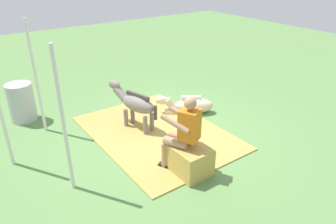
{
  "coord_description": "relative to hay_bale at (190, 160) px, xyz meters",
  "views": [
    {
      "loc": [
        -4.61,
        3.35,
        3.29
      ],
      "look_at": [
        -0.04,
        0.08,
        0.55
      ],
      "focal_mm": 34.15,
      "sensor_mm": 36.0,
      "label": 1
    }
  ],
  "objects": [
    {
      "name": "tent_pole_left",
      "position": [
        0.78,
        1.74,
        0.91
      ],
      "size": [
        0.06,
        0.06,
        2.3
      ],
      "primitive_type": "cylinder",
      "color": "silver",
      "rests_on": "ground"
    },
    {
      "name": "hay_bale",
      "position": [
        0.0,
        0.0,
        0.0
      ],
      "size": [
        0.63,
        0.54,
        0.49
      ],
      "primitive_type": "cube",
      "color": "tan",
      "rests_on": "ground"
    },
    {
      "name": "hay_patch",
      "position": [
        1.44,
        -0.29,
        -0.23
      ],
      "size": [
        3.3,
        2.38,
        0.02
      ],
      "primitive_type": "cube",
      "color": "tan",
      "rests_on": "ground"
    },
    {
      "name": "tent_pole_right",
      "position": [
        2.92,
        1.54,
        0.91
      ],
      "size": [
        0.06,
        0.06,
        2.3
      ],
      "primitive_type": "cylinder",
      "color": "silver",
      "rests_on": "ground"
    },
    {
      "name": "person_seated",
      "position": [
        0.15,
        0.05,
        0.51
      ],
      "size": [
        0.72,
        0.59,
        1.37
      ],
      "color": "tan",
      "rests_on": "ground"
    },
    {
      "name": "pony_standing",
      "position": [
        1.89,
        -0.06,
        0.33
      ],
      "size": [
        1.32,
        0.56,
        0.93
      ],
      "color": "slate",
      "rests_on": "ground"
    },
    {
      "name": "ground_plane",
      "position": [
        1.23,
        -0.47,
        -0.24
      ],
      "size": [
        24.0,
        24.0,
        0.0
      ],
      "primitive_type": "plane",
      "color": "#608C4C"
    },
    {
      "name": "pony_lying",
      "position": [
        1.79,
        -1.45,
        -0.05
      ],
      "size": [
        0.98,
        1.26,
        0.42
      ],
      "color": "beige",
      "rests_on": "ground"
    },
    {
      "name": "water_barrel",
      "position": [
        3.66,
        1.77,
        0.18
      ],
      "size": [
        0.56,
        0.56,
        0.85
      ],
      "primitive_type": "cylinder",
      "color": "#B2B2B7",
      "rests_on": "ground"
    }
  ]
}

